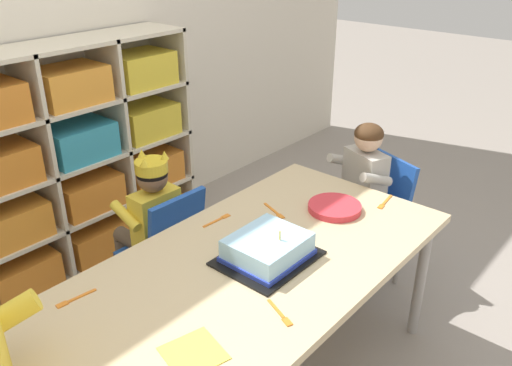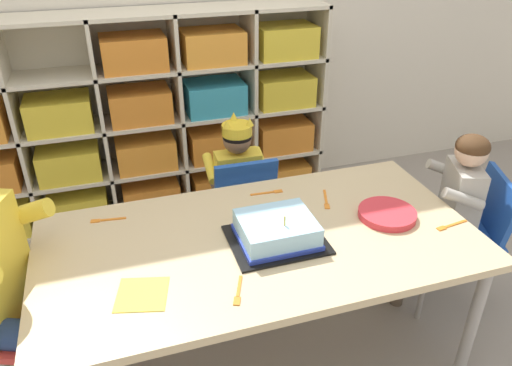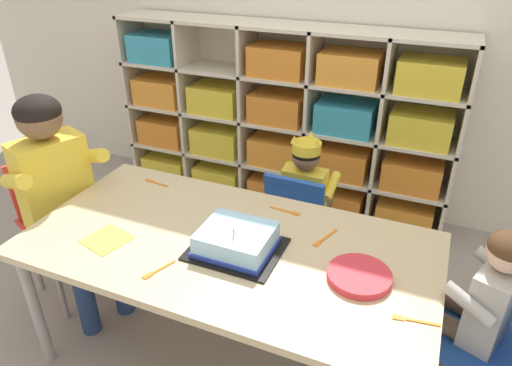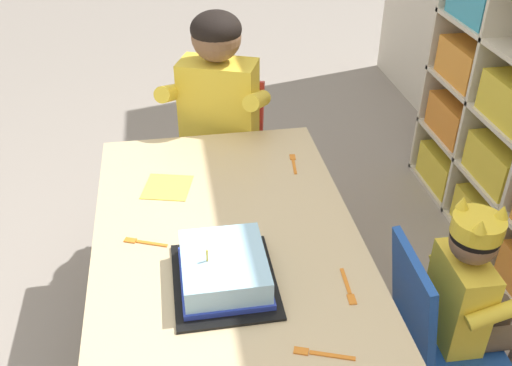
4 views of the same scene
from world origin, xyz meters
TOP-DOWN VIEW (x-y plane):
  - activity_table at (0.00, 0.00)m, footprint 1.55×0.79m
  - classroom_chair_blue at (0.10, 0.58)m, footprint 0.32×0.31m
  - child_with_crown at (0.10, 0.68)m, footprint 0.30×0.31m
  - classroom_chair_adult_side at (-0.95, 0.08)m, footprint 0.45×0.43m
  - adult_helper_seated at (-0.84, 0.04)m, footprint 0.49×0.47m
  - birthday_cake_on_tray at (0.05, -0.03)m, footprint 0.33×0.27m
  - paper_napkin_square at (-0.43, -0.17)m, footprint 0.18×0.18m
  - fork_by_napkin at (-0.52, 0.28)m, footprint 0.13×0.03m
  - fork_near_cake_tray at (-0.15, -0.25)m, footprint 0.06×0.13m
  - fork_at_table_front_edge at (0.33, 0.16)m, footprint 0.06×0.14m
  - fork_scattered_mid_table at (0.13, 0.29)m, footprint 0.14×0.02m

SIDE VIEW (x-z plane):
  - classroom_chair_blue at x=0.10m, z-range 0.04..0.69m
  - classroom_chair_adult_side at x=-0.95m, z-range 0.08..0.78m
  - child_with_crown at x=0.10m, z-range 0.09..0.89m
  - activity_table at x=0.00m, z-range 0.25..0.85m
  - paper_napkin_square at x=-0.43m, z-range 0.60..0.60m
  - fork_by_napkin at x=-0.52m, z-range 0.60..0.60m
  - fork_near_cake_tray at x=-0.15m, z-range 0.60..0.60m
  - fork_at_table_front_edge at x=0.33m, z-range 0.60..0.60m
  - fork_scattered_mid_table at x=0.13m, z-range 0.60..0.60m
  - birthday_cake_on_tray at x=0.05m, z-range 0.57..0.70m
  - adult_helper_seated at x=-0.84m, z-range 0.12..1.16m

